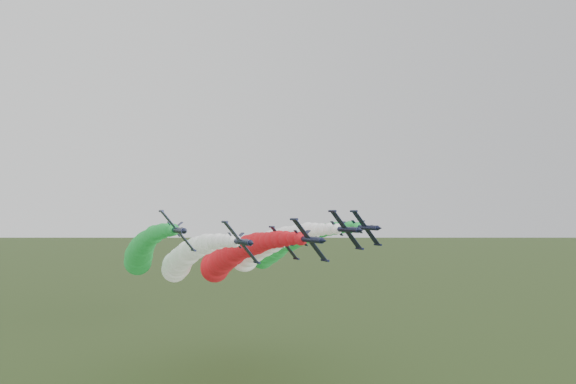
# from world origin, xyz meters

# --- Properties ---
(jet_lead) EXTENTS (12.37, 76.24, 18.23)m
(jet_lead) POSITION_xyz_m (0.03, 44.20, 32.41)
(jet_lead) COLOR black
(jet_lead) RESTS_ON ground
(jet_inner_left) EXTENTS (12.04, 75.90, 17.90)m
(jet_inner_left) POSITION_xyz_m (-9.66, 50.05, 32.01)
(jet_inner_left) COLOR black
(jet_inner_left) RESTS_ON ground
(jet_inner_right) EXTENTS (11.80, 75.52, 17.51)m
(jet_inner_right) POSITION_xyz_m (10.01, 48.32, 34.07)
(jet_inner_right) COLOR black
(jet_inner_right) RESTS_ON ground
(jet_outer_left) EXTENTS (12.27, 76.13, 18.13)m
(jet_outer_left) POSITION_xyz_m (-18.18, 58.74, 33.65)
(jet_outer_left) COLOR black
(jet_outer_left) RESTS_ON ground
(jet_outer_right) EXTENTS (12.15, 76.02, 18.01)m
(jet_outer_right) POSITION_xyz_m (19.80, 58.31, 33.78)
(jet_outer_right) COLOR black
(jet_outer_right) RESTS_ON ground
(jet_trail) EXTENTS (12.11, 75.97, 17.96)m
(jet_trail) POSITION_xyz_m (7.23, 69.89, 30.56)
(jet_trail) COLOR black
(jet_trail) RESTS_ON ground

